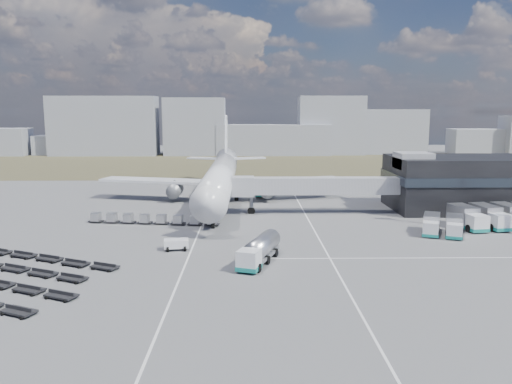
{
  "coord_description": "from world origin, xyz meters",
  "views": [
    {
      "loc": [
        5.71,
        -68.83,
        18.35
      ],
      "look_at": [
        7.07,
        20.28,
        4.0
      ],
      "focal_mm": 35.0,
      "sensor_mm": 36.0,
      "label": 1
    }
  ],
  "objects": [
    {
      "name": "service_trucks_far",
      "position": [
        46.28,
        9.0,
        1.75
      ],
      "size": [
        15.44,
        9.94,
        3.21
      ],
      "rotation": [
        0.0,
        0.0,
        0.14
      ],
      "color": "silver",
      "rests_on": "ground"
    },
    {
      "name": "lane_markings",
      "position": [
        9.77,
        3.0,
        0.01
      ],
      "size": [
        47.12,
        110.0,
        0.01
      ],
      "color": "silver",
      "rests_on": "ground"
    },
    {
      "name": "jet_bridge",
      "position": [
        15.9,
        20.42,
        5.05
      ],
      "size": [
        30.3,
        3.8,
        7.05
      ],
      "color": "#939399",
      "rests_on": "ground"
    },
    {
      "name": "grass_strip",
      "position": [
        0.0,
        110.0,
        0.01
      ],
      "size": [
        420.0,
        90.0,
        0.01
      ],
      "primitive_type": "cube",
      "color": "#463D2A",
      "rests_on": "ground"
    },
    {
      "name": "airliner",
      "position": [
        0.0,
        32.38,
        5.29
      ],
      "size": [
        51.59,
        64.53,
        17.62
      ],
      "color": "silver",
      "rests_on": "ground"
    },
    {
      "name": "terminal",
      "position": [
        47.77,
        23.96,
        5.25
      ],
      "size": [
        30.4,
        16.4,
        11.0
      ],
      "color": "black",
      "rests_on": "ground"
    },
    {
      "name": "pushback_tug",
      "position": [
        -4.0,
        -3.77,
        0.73
      ],
      "size": [
        3.45,
        2.25,
        1.46
      ],
      "primitive_type": "cube",
      "rotation": [
        0.0,
        0.0,
        0.14
      ],
      "color": "silver",
      "rests_on": "ground"
    },
    {
      "name": "service_trucks_near",
      "position": [
        34.98,
        4.04,
        1.46
      ],
      "size": [
        7.64,
        8.24,
        2.68
      ],
      "rotation": [
        0.0,
        0.0,
        -0.38
      ],
      "color": "silver",
      "rests_on": "ground"
    },
    {
      "name": "uld_row",
      "position": [
        -10.05,
        11.84,
        0.89
      ],
      "size": [
        22.08,
        4.47,
        1.49
      ],
      "rotation": [
        0.0,
        0.0,
        -0.14
      ],
      "color": "black",
      "rests_on": "ground"
    },
    {
      "name": "catering_truck",
      "position": [
        9.73,
        39.71,
        1.64
      ],
      "size": [
        5.07,
        7.55,
        3.21
      ],
      "rotation": [
        0.0,
        0.0,
        -0.35
      ],
      "color": "silver",
      "rests_on": "ground"
    },
    {
      "name": "fuel_tanker",
      "position": [
        7.01,
        -9.71,
        1.61
      ],
      "size": [
        5.75,
        10.24,
        3.22
      ],
      "rotation": [
        0.0,
        0.0,
        -0.35
      ],
      "color": "silver",
      "rests_on": "ground"
    },
    {
      "name": "ground",
      "position": [
        0.0,
        0.0,
        0.0
      ],
      "size": [
        420.0,
        420.0,
        0.0
      ],
      "primitive_type": "plane",
      "color": "#565659",
      "rests_on": "ground"
    },
    {
      "name": "skyline",
      "position": [
        -4.98,
        148.06,
        9.54
      ],
      "size": [
        298.36,
        20.57,
        25.06
      ],
      "color": "#9396A0",
      "rests_on": "ground"
    }
  ]
}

